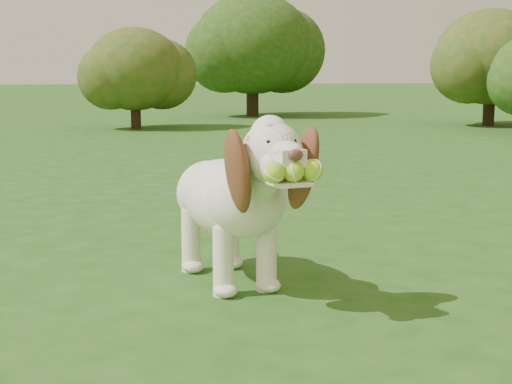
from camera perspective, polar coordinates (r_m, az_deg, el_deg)
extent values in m
plane|color=#1F4914|center=(2.93, -1.06, -9.53)|extent=(80.00, 80.00, 0.00)
ellipsoid|color=white|center=(3.43, -2.20, -0.45)|extent=(0.49, 0.70, 0.34)
ellipsoid|color=white|center=(3.20, -0.67, -0.43)|extent=(0.40, 0.40, 0.33)
ellipsoid|color=white|center=(3.64, -3.44, -0.06)|extent=(0.37, 0.37, 0.30)
cylinder|color=white|center=(3.07, 0.21, 0.81)|extent=(0.24, 0.30, 0.26)
sphere|color=white|center=(2.94, 1.17, 2.91)|extent=(0.29, 0.29, 0.23)
sphere|color=white|center=(2.95, 1.03, 4.17)|extent=(0.19, 0.19, 0.15)
cube|color=white|center=(2.82, 2.26, 2.55)|extent=(0.13, 0.16, 0.06)
ellipsoid|color=#592D28|center=(2.76, 2.90, 2.69)|extent=(0.06, 0.05, 0.04)
cube|color=white|center=(2.82, 2.37, 0.66)|extent=(0.16, 0.17, 0.02)
ellipsoid|color=brown|center=(2.91, -1.35, 1.49)|extent=(0.16, 0.24, 0.36)
ellipsoid|color=brown|center=(3.02, 3.45, 1.75)|extent=(0.18, 0.22, 0.36)
cylinder|color=white|center=(3.76, -4.14, 0.82)|extent=(0.10, 0.17, 0.13)
cylinder|color=white|center=(3.24, -2.39, -5.06)|extent=(0.11, 0.11, 0.29)
cylinder|color=white|center=(3.31, 0.77, -4.74)|extent=(0.11, 0.11, 0.29)
cylinder|color=white|center=(3.63, -4.75, -3.53)|extent=(0.11, 0.11, 0.29)
cylinder|color=white|center=(3.69, -1.89, -3.28)|extent=(0.11, 0.11, 0.29)
sphere|color=#C3E82E|center=(2.75, 1.30, 1.44)|extent=(0.10, 0.10, 0.08)
sphere|color=#C3E82E|center=(2.78, 2.72, 1.52)|extent=(0.10, 0.10, 0.08)
sphere|color=#C3E82E|center=(2.82, 4.10, 1.60)|extent=(0.10, 0.10, 0.08)
cylinder|color=#382314|center=(12.11, -8.74, 5.74)|extent=(0.15, 0.15, 0.49)
ellipsoid|color=#194314|center=(12.09, -8.81, 8.84)|extent=(1.47, 1.47, 1.25)
cylinder|color=#382314|center=(13.14, 16.58, 5.95)|extent=(0.18, 0.18, 0.59)
ellipsoid|color=#194314|center=(13.12, 16.74, 9.40)|extent=(1.78, 1.78, 1.51)
cylinder|color=#382314|center=(15.01, -0.26, 6.96)|extent=(0.23, 0.23, 0.74)
ellipsoid|color=#194314|center=(15.00, -0.26, 10.75)|extent=(2.23, 2.23, 1.90)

